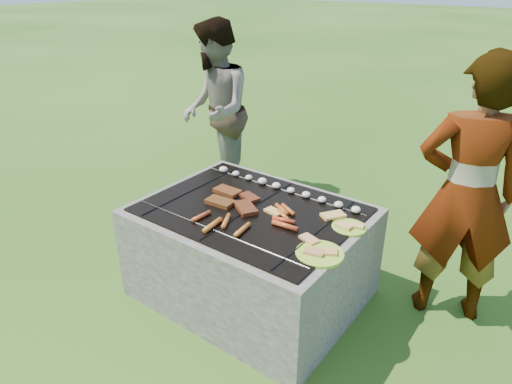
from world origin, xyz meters
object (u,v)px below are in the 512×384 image
at_px(plate_near, 320,254).
at_px(cook, 467,195).
at_px(bystander, 215,111).
at_px(fire_pit, 251,255).
at_px(plate_far, 349,227).

height_order(plate_near, cook, cook).
bearing_deg(bystander, plate_near, 13.56).
xyz_separation_m(fire_pit, plate_near, (0.56, -0.18, 0.33)).
xyz_separation_m(fire_pit, bystander, (-1.17, 1.03, 0.49)).
height_order(fire_pit, plate_near, plate_near).
bearing_deg(plate_far, cook, 42.25).
xyz_separation_m(plate_far, bystander, (-1.73, 0.88, 0.16)).
relative_size(plate_far, plate_near, 0.80).
distance_m(plate_near, bystander, 2.11).
xyz_separation_m(plate_near, cook, (0.47, 0.76, 0.16)).
bearing_deg(fire_pit, cook, 29.25).
bearing_deg(plate_near, plate_far, 89.96).
distance_m(plate_far, cook, 0.66).
height_order(plate_far, cook, cook).
relative_size(fire_pit, bystander, 0.84).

